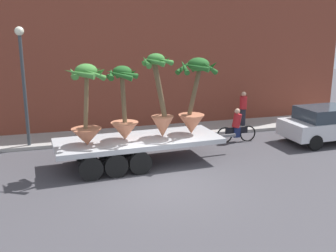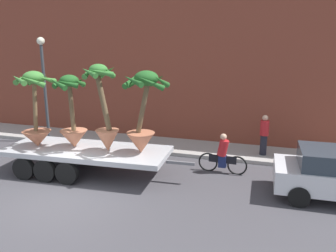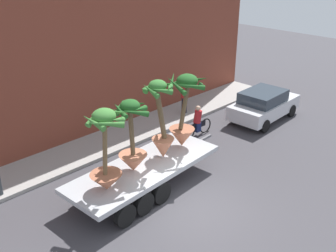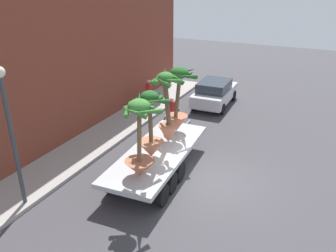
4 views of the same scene
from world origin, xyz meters
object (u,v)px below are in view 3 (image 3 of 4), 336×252
(flatbed_trailer, at_px, (139,174))
(potted_palm_extra, at_px, (106,156))
(potted_palm_rear, at_px, (184,113))
(potted_palm_middle, at_px, (132,143))
(cyclist, at_px, (198,123))
(pedestrian_near_gate, at_px, (184,97))
(parked_car, at_px, (264,104))
(potted_palm_front, at_px, (161,125))

(flatbed_trailer, bearing_deg, potted_palm_extra, -169.98)
(potted_palm_rear, bearing_deg, potted_palm_middle, -177.44)
(potted_palm_middle, relative_size, cyclist, 1.45)
(cyclist, bearing_deg, pedestrian_near_gate, 57.10)
(potted_palm_middle, xyz_separation_m, parked_car, (9.10, 0.50, -1.27))
(potted_palm_extra, height_order, pedestrian_near_gate, potted_palm_extra)
(potted_palm_extra, relative_size, parked_car, 0.68)
(potted_palm_front, relative_size, potted_palm_extra, 1.10)
(potted_palm_front, height_order, cyclist, potted_palm_front)
(potted_palm_rear, relative_size, potted_palm_front, 0.94)
(flatbed_trailer, relative_size, potted_palm_rear, 2.47)
(flatbed_trailer, bearing_deg, cyclist, 18.07)
(potted_palm_rear, height_order, potted_palm_extra, potted_palm_rear)
(potted_palm_rear, distance_m, potted_palm_front, 1.39)
(pedestrian_near_gate, bearing_deg, flatbed_trailer, -149.49)
(potted_palm_rear, distance_m, potted_palm_extra, 4.07)
(potted_palm_middle, distance_m, pedestrian_near_gate, 7.72)
(potted_palm_middle, distance_m, potted_palm_extra, 1.37)
(cyclist, distance_m, pedestrian_near_gate, 2.57)
(potted_palm_extra, distance_m, cyclist, 7.05)
(potted_palm_rear, relative_size, parked_car, 0.70)
(potted_palm_front, xyz_separation_m, cyclist, (3.94, 1.66, -1.68))
(flatbed_trailer, height_order, pedestrian_near_gate, pedestrian_near_gate)
(potted_palm_rear, xyz_separation_m, cyclist, (2.56, 1.49, -1.68))
(flatbed_trailer, distance_m, pedestrian_near_gate, 7.45)
(potted_palm_extra, bearing_deg, cyclist, 16.20)
(potted_palm_middle, xyz_separation_m, cyclist, (5.28, 1.61, -1.42))
(potted_palm_middle, bearing_deg, potted_palm_front, -2.01)
(potted_palm_rear, height_order, parked_car, potted_palm_rear)
(flatbed_trailer, relative_size, cyclist, 3.86)
(potted_palm_middle, relative_size, pedestrian_near_gate, 1.56)
(potted_palm_middle, bearing_deg, potted_palm_extra, -166.97)
(potted_palm_middle, bearing_deg, parked_car, 3.13)
(flatbed_trailer, relative_size, pedestrian_near_gate, 4.16)
(flatbed_trailer, distance_m, parked_car, 8.87)
(potted_palm_extra, bearing_deg, potted_palm_front, 5.57)
(parked_car, height_order, pedestrian_near_gate, pedestrian_near_gate)
(potted_palm_rear, height_order, cyclist, potted_palm_rear)
(parked_car, xyz_separation_m, pedestrian_near_gate, (-2.44, 3.25, 0.22))
(cyclist, relative_size, pedestrian_near_gate, 1.08)
(potted_palm_rear, distance_m, potted_palm_middle, 2.73)
(potted_palm_middle, relative_size, parked_car, 0.64)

